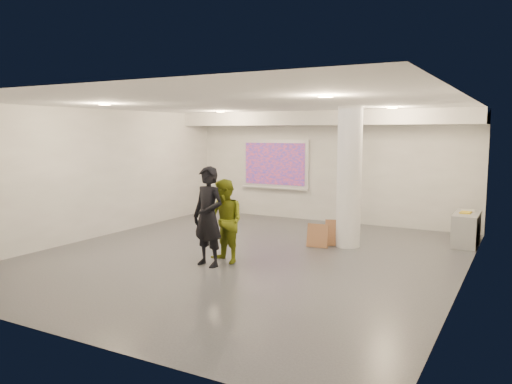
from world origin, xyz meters
The scene contains 20 objects.
floor centered at (0.00, 0.00, 0.00)m, with size 8.00×9.00×0.01m, color #3C3E44.
ceiling centered at (0.00, 0.00, 3.00)m, with size 8.00×9.00×0.01m, color white.
wall_back centered at (0.00, 4.50, 1.50)m, with size 8.00×0.01×3.00m, color beige.
wall_front centered at (0.00, -4.50, 1.50)m, with size 8.00×0.01×3.00m, color beige.
wall_left centered at (-4.00, 0.00, 1.50)m, with size 0.01×9.00×3.00m, color beige.
wall_right centered at (4.00, 0.00, 1.50)m, with size 0.01×9.00×3.00m, color beige.
soffit_band centered at (0.00, 3.95, 2.82)m, with size 8.00×1.10×0.36m, color silver.
downlight_nw centered at (-2.20, 2.50, 2.98)m, with size 0.22×0.22×0.02m, color #ECB884.
downlight_ne centered at (2.20, 2.50, 2.98)m, with size 0.22×0.22×0.02m, color #ECB884.
downlight_sw centered at (-2.20, -1.50, 2.98)m, with size 0.22×0.22×0.02m, color #ECB884.
downlight_se centered at (2.20, -1.50, 2.98)m, with size 0.22×0.22×0.02m, color #ECB884.
column centered at (1.50, 1.80, 1.50)m, with size 0.52×0.52×3.00m, color white.
projection_screen centered at (-1.60, 4.45, 1.53)m, with size 2.10×0.13×1.42m.
credenza centered at (3.72, 3.23, 0.35)m, with size 0.50×1.20×0.70m, color gray.
papers_stack centered at (3.71, 3.53, 0.71)m, with size 0.28×0.35×0.02m, color silver.
postit_pad centered at (3.69, 3.20, 0.72)m, with size 0.22×0.30×0.03m, color gold.
cardboard_back centered at (1.27, 1.76, 0.28)m, with size 0.52×0.05×0.57m, color #90603D.
cardboard_front centered at (0.96, 1.41, 0.25)m, with size 0.46×0.05×0.51m, color #90603D.
woman centered at (-0.26, -0.95, 0.92)m, with size 0.67×0.44×1.84m, color black.
man centered at (-0.11, -0.61, 0.79)m, with size 0.77×0.60×1.59m, color olive.
Camera 1 is at (4.85, -8.44, 2.47)m, focal length 35.00 mm.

